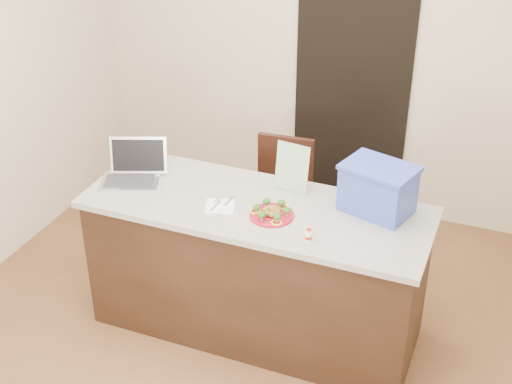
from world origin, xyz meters
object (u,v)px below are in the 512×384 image
at_px(plate, 272,215).
at_px(yogurt_bottle, 309,236).
at_px(blue_box, 378,188).
at_px(napkin, 220,206).
at_px(chair, 280,192).
at_px(island, 256,268).
at_px(laptop, 134,169).

distance_m(plate, yogurt_bottle, 0.32).
height_order(plate, yogurt_bottle, yogurt_bottle).
bearing_deg(blue_box, napkin, -144.89).
bearing_deg(chair, island, -84.02).
relative_size(plate, napkin, 1.54).
height_order(island, yogurt_bottle, yogurt_bottle).
xyz_separation_m(plate, laptop, (-0.95, 0.10, 0.06)).
bearing_deg(blue_box, plate, -136.17).
bearing_deg(napkin, yogurt_bottle, -14.09).
bearing_deg(chair, yogurt_bottle, -67.18).
distance_m(plate, chair, 1.05).
bearing_deg(blue_box, chair, 157.84).
relative_size(napkin, yogurt_bottle, 2.14).
bearing_deg(island, chair, 100.14).
bearing_deg(chair, plate, -77.36).
xyz_separation_m(plate, chair, (-0.28, 0.93, -0.41)).
distance_m(laptop, chair, 1.16).
xyz_separation_m(island, laptop, (-0.82, 0.01, 0.53)).
distance_m(napkin, chair, 1.02).
distance_m(island, napkin, 0.51).
relative_size(island, chair, 2.24).
xyz_separation_m(yogurt_bottle, chair, (-0.55, 1.09, -0.43)).
bearing_deg(island, laptop, 179.18).
bearing_deg(blue_box, island, -147.58).
xyz_separation_m(island, blue_box, (0.67, 0.20, 0.60)).
bearing_deg(napkin, plate, 2.28).
distance_m(island, laptop, 0.98).
distance_m(plate, napkin, 0.32).
height_order(yogurt_bottle, blue_box, blue_box).
bearing_deg(napkin, island, 27.90).
distance_m(island, chair, 0.85).
relative_size(napkin, laptop, 0.40).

